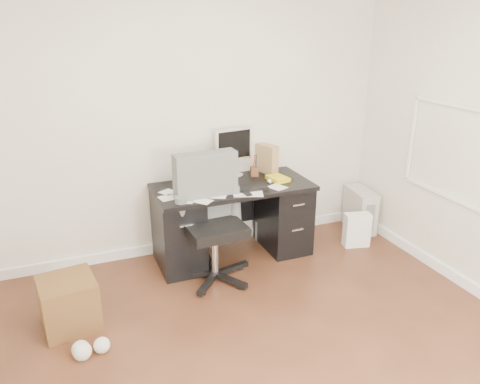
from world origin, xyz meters
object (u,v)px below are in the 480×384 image
object	(u,v)px
desk	(233,219)
keyboard	(244,189)
office_chair	(214,221)
pc_tower	(360,210)
lcd_monitor	(233,152)
wicker_basket	(69,303)

from	to	relation	value
desk	keyboard	size ratio (longest dim) A/B	3.39
keyboard	office_chair	size ratio (longest dim) A/B	0.39
office_chair	keyboard	bearing A→B (deg)	25.38
pc_tower	lcd_monitor	bearing A→B (deg)	-178.44
lcd_monitor	keyboard	distance (m)	0.47
keyboard	office_chair	xyz separation A→B (m)	(-0.36, -0.19, -0.19)
keyboard	pc_tower	size ratio (longest dim) A/B	0.95
desk	office_chair	bearing A→B (deg)	-131.15
office_chair	pc_tower	bearing A→B (deg)	9.88
wicker_basket	desk	bearing A→B (deg)	21.22
lcd_monitor	office_chair	size ratio (longest dim) A/B	0.44
desk	lcd_monitor	size ratio (longest dim) A/B	3.00
keyboard	wicker_basket	distance (m)	1.77
lcd_monitor	pc_tower	xyz separation A→B (m)	(1.44, -0.18, -0.77)
office_chair	desk	bearing A→B (deg)	45.90
pc_tower	desk	bearing A→B (deg)	-169.05
desk	keyboard	world-z (taller)	keyboard
desk	pc_tower	size ratio (longest dim) A/B	3.23
wicker_basket	lcd_monitor	bearing A→B (deg)	26.96
lcd_monitor	desk	bearing A→B (deg)	-121.15
lcd_monitor	wicker_basket	size ratio (longest dim) A/B	1.24
keyboard	pc_tower	bearing A→B (deg)	12.38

